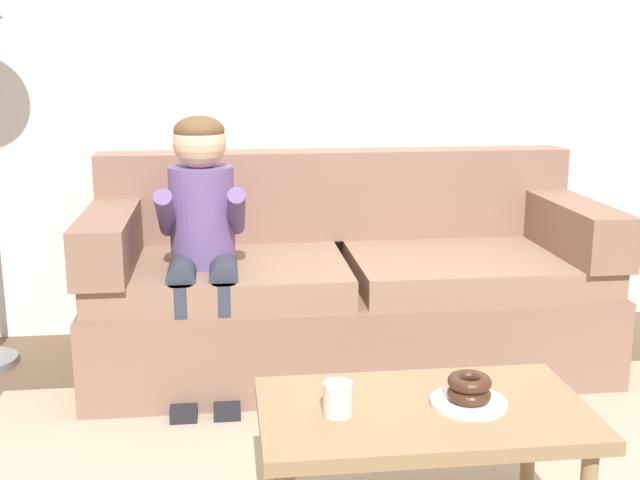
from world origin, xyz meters
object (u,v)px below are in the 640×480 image
at_px(couch, 345,289).
at_px(coffee_table, 423,422).
at_px(person_child, 202,227).
at_px(donut, 469,394).
at_px(toy_controller, 522,433).
at_px(mug, 338,399).

bearing_deg(couch, coffee_table, -89.44).
relative_size(couch, person_child, 1.96).
height_order(donut, toy_controller, donut).
xyz_separation_m(donut, mug, (-0.36, -0.01, 0.01)).
distance_m(person_child, toy_controller, 1.43).
height_order(donut, mug, mug).
distance_m(coffee_table, donut, 0.15).
bearing_deg(toy_controller, couch, 148.58).
relative_size(coffee_table, mug, 10.01).
distance_m(coffee_table, person_child, 1.33).
bearing_deg(mug, person_child, 108.12).
distance_m(coffee_table, mug, 0.26).
xyz_separation_m(coffee_table, donut, (0.12, -0.00, 0.08)).
relative_size(coffee_table, toy_controller, 3.99).
height_order(couch, toy_controller, couch).
bearing_deg(couch, mug, -99.47).
distance_m(person_child, donut, 1.38).
height_order(person_child, toy_controller, person_child).
height_order(coffee_table, toy_controller, coffee_table).
relative_size(couch, donut, 17.96).
bearing_deg(couch, person_child, -161.41).
bearing_deg(couch, toy_controller, -57.58).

